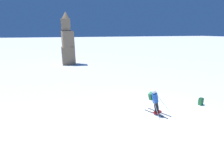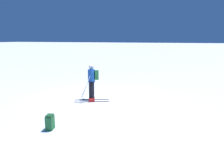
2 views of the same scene
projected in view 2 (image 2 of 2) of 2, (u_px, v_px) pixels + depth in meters
The scene contains 3 objects.
ground_plane at pixel (97, 98), 10.92m from camera, with size 300.00×300.00×0.00m, color white.
skier at pixel (92, 80), 10.56m from camera, with size 1.53×1.68×1.72m.
spare_backpack at pixel (50, 122), 7.09m from camera, with size 0.35×0.29×0.50m.
Camera 2 is at (9.55, 4.53, 2.91)m, focal length 35.00 mm.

